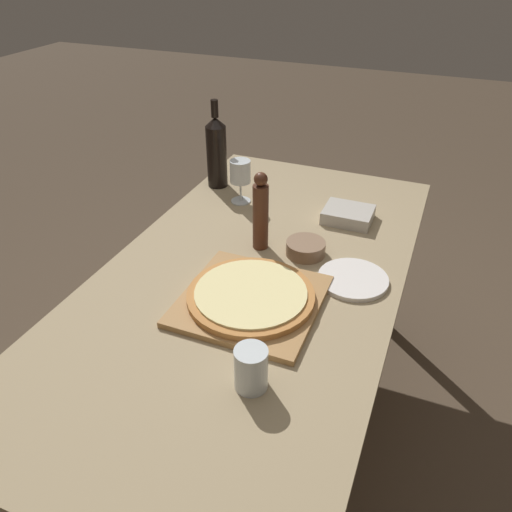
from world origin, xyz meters
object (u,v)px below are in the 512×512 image
wine_glass (240,173)px  small_bowl (306,248)px  pizza (251,295)px  pepper_mill (261,213)px  wine_bottle (217,151)px

wine_glass → small_bowl: size_ratio=1.32×
pizza → pepper_mill: size_ratio=1.35×
wine_bottle → pepper_mill: 0.50m
pizza → pepper_mill: 0.31m
wine_bottle → wine_glass: wine_bottle is taller
wine_bottle → wine_glass: 0.18m
small_bowl → pepper_mill: bearing=-175.1°
small_bowl → pizza: bearing=-102.5°
wine_bottle → wine_glass: (0.14, -0.10, -0.03)m
pepper_mill → small_bowl: bearing=4.9°
pizza → pepper_mill: bearing=106.4°
small_bowl → wine_bottle: bearing=143.4°
pepper_mill → wine_glass: bearing=124.7°
pepper_mill → wine_glass: size_ratio=1.58×
wine_glass → wine_bottle: bearing=145.6°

